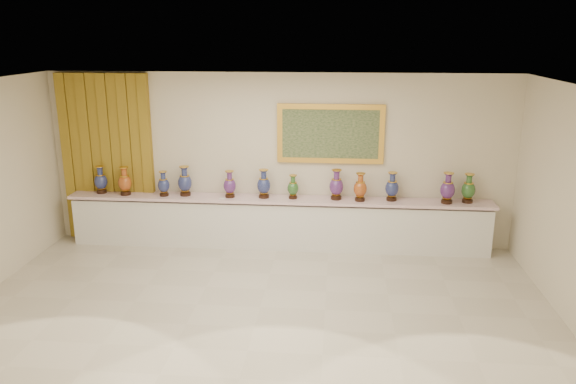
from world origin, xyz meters
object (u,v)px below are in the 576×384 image
at_px(vase_1, 125,182).
at_px(vase_2, 164,185).
at_px(counter, 278,223).
at_px(vase_0, 101,181).

xyz_separation_m(vase_1, vase_2, (0.69, -0.00, -0.03)).
bearing_deg(vase_2, vase_1, 179.91).
bearing_deg(vase_2, counter, 1.63).
bearing_deg(vase_1, vase_2, -0.09).
height_order(vase_1, vase_2, vase_1).
bearing_deg(vase_0, vase_1, -9.07).
xyz_separation_m(vase_0, vase_1, (0.46, -0.07, 0.01)).
distance_m(counter, vase_1, 2.75).
height_order(counter, vase_2, vase_2).
bearing_deg(vase_0, counter, -0.34).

